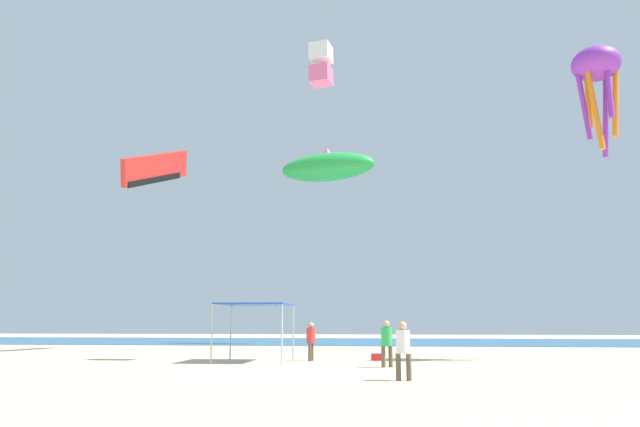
% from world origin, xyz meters
% --- Properties ---
extents(ground, '(110.00, 110.00, 0.10)m').
position_xyz_m(ground, '(0.00, 0.00, -0.05)').
color(ground, beige).
extents(ocean_strip, '(110.00, 18.16, 0.03)m').
position_xyz_m(ocean_strip, '(0.00, 28.99, 0.01)').
color(ocean_strip, '#28608C').
rests_on(ocean_strip, ground).
extents(canopy_tent, '(3.07, 3.20, 2.54)m').
position_xyz_m(canopy_tent, '(-2.47, 4.06, 2.41)').
color(canopy_tent, '#B2B2B7').
rests_on(canopy_tent, ground).
extents(person_near_tent, '(0.44, 0.42, 1.78)m').
position_xyz_m(person_near_tent, '(3.34, 1.50, 1.05)').
color(person_near_tent, brown).
rests_on(person_near_tent, ground).
extents(person_leftmost, '(0.41, 0.45, 1.71)m').
position_xyz_m(person_leftmost, '(-0.02, 4.70, 1.00)').
color(person_leftmost, brown).
rests_on(person_leftmost, ground).
extents(person_central, '(0.47, 0.42, 1.76)m').
position_xyz_m(person_central, '(3.79, -3.53, 1.03)').
color(person_central, brown).
rests_on(person_central, ground).
extents(cooler_box, '(0.57, 0.37, 0.35)m').
position_xyz_m(cooler_box, '(2.94, 5.25, 0.18)').
color(cooler_box, red).
rests_on(cooler_box, ground).
extents(kite_inflatable_green, '(8.30, 4.37, 2.98)m').
position_xyz_m(kite_inflatable_green, '(-0.97, 23.37, 14.08)').
color(kite_inflatable_green, green).
extents(kite_box_white, '(1.18, 1.17, 2.07)m').
position_xyz_m(kite_box_white, '(0.42, 4.88, 14.28)').
color(kite_box_white, white).
extents(kite_parafoil_red, '(2.57, 5.80, 3.65)m').
position_xyz_m(kite_parafoil_red, '(-11.23, 13.16, 11.49)').
color(kite_parafoil_red, red).
extents(kite_octopus_purple, '(2.95, 2.95, 5.42)m').
position_xyz_m(kite_octopus_purple, '(13.93, 6.16, 13.96)').
color(kite_octopus_purple, purple).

